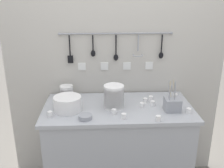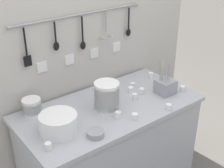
{
  "view_description": "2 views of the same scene",
  "coord_description": "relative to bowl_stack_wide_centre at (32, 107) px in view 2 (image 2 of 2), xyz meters",
  "views": [
    {
      "loc": [
        -0.15,
        -2.04,
        1.85
      ],
      "look_at": [
        -0.05,
        -0.02,
        1.12
      ],
      "focal_mm": 42.0,
      "sensor_mm": 36.0,
      "label": 1
    },
    {
      "loc": [
        -1.11,
        -1.47,
        2.02
      ],
      "look_at": [
        0.02,
        -0.01,
        1.08
      ],
      "focal_mm": 50.0,
      "sensor_mm": 36.0,
      "label": 2
    }
  ],
  "objects": [
    {
      "name": "counter",
      "position": [
        0.46,
        -0.23,
        -0.51
      ],
      "size": [
        1.27,
        0.64,
        0.91
      ],
      "color": "#ADAFB5",
      "rests_on": "ground"
    },
    {
      "name": "back_wall",
      "position": [
        0.46,
        0.12,
        -0.07
      ],
      "size": [
        2.07,
        0.11,
        1.79
      ],
      "color": "#BCB7AD",
      "rests_on": "ground"
    },
    {
      "name": "bowl_stack_wide_centre",
      "position": [
        0.0,
        0.0,
        0.0
      ],
      "size": [
        0.12,
        0.12,
        0.11
      ],
      "color": "white",
      "rests_on": "counter"
    },
    {
      "name": "bowl_stack_tall_left",
      "position": [
        0.42,
        -0.25,
        0.04
      ],
      "size": [
        0.17,
        0.17,
        0.2
      ],
      "color": "white",
      "rests_on": "counter"
    },
    {
      "name": "plate_stack",
      "position": [
        0.04,
        -0.28,
        0.0
      ],
      "size": [
        0.23,
        0.23,
        0.12
      ],
      "color": "white",
      "rests_on": "counter"
    },
    {
      "name": "steel_mixing_bowl",
      "position": [
        0.19,
        -0.45,
        -0.04
      ],
      "size": [
        0.11,
        0.11,
        0.03
      ],
      "color": "#93969E",
      "rests_on": "counter"
    },
    {
      "name": "cutlery_caddy",
      "position": [
        0.9,
        -0.33,
        0.0
      ],
      "size": [
        0.13,
        0.13,
        0.26
      ],
      "color": "#93969E",
      "rests_on": "counter"
    },
    {
      "name": "cup_beside_plates",
      "position": [
        0.76,
        -0.12,
        -0.03
      ],
      "size": [
        0.04,
        0.04,
        0.04
      ],
      "color": "white",
      "rests_on": "counter"
    },
    {
      "name": "cup_edge_near",
      "position": [
        0.76,
        -0.24,
        -0.03
      ],
      "size": [
        0.04,
        0.04,
        0.04
      ],
      "color": "white",
      "rests_on": "counter"
    },
    {
      "name": "cup_back_left",
      "position": [
        0.42,
        -0.38,
        -0.03
      ],
      "size": [
        0.04,
        0.04,
        0.04
      ],
      "color": "white",
      "rests_on": "counter"
    },
    {
      "name": "cup_edge_far",
      "position": [
        1.02,
        -0.39,
        -0.03
      ],
      "size": [
        0.04,
        0.04,
        0.04
      ],
      "color": "white",
      "rests_on": "counter"
    },
    {
      "name": "cup_mid_row",
      "position": [
        0.75,
        -0.51,
        -0.03
      ],
      "size": [
        0.04,
        0.04,
        0.04
      ],
      "color": "white",
      "rests_on": "counter"
    },
    {
      "name": "cup_back_right",
      "position": [
        0.66,
        -0.26,
        -0.03
      ],
      "size": [
        0.04,
        0.04,
        0.04
      ],
      "color": "white",
      "rests_on": "counter"
    },
    {
      "name": "cup_front_right",
      "position": [
        0.71,
        -0.17,
        -0.03
      ],
      "size": [
        0.04,
        0.04,
        0.04
      ],
      "color": "white",
      "rests_on": "counter"
    },
    {
      "name": "cup_by_caddy",
      "position": [
        1.0,
        -0.08,
        -0.03
      ],
      "size": [
        0.04,
        0.04,
        0.04
      ],
      "color": "white",
      "rests_on": "counter"
    },
    {
      "name": "cup_front_left",
      "position": [
        -0.09,
        -0.39,
        -0.03
      ],
      "size": [
        0.04,
        0.04,
        0.04
      ],
      "color": "white",
      "rests_on": "counter"
    },
    {
      "name": "cup_centre",
      "position": [
        0.49,
        -0.46,
        -0.03
      ],
      "size": [
        0.04,
        0.04,
        0.04
      ],
      "color": "white",
      "rests_on": "counter"
    }
  ]
}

